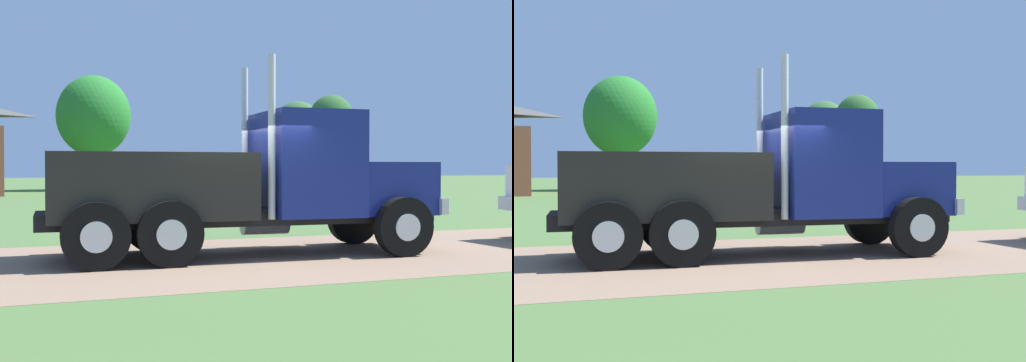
# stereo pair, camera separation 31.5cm
# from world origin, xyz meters

# --- Properties ---
(ground_plane) EXTENTS (200.00, 200.00, 0.00)m
(ground_plane) POSITION_xyz_m (0.00, 0.00, 0.00)
(ground_plane) COLOR #4B6A35
(dirt_track) EXTENTS (120.00, 6.23, 0.01)m
(dirt_track) POSITION_xyz_m (0.00, 0.00, 0.00)
(dirt_track) COLOR #8A6D56
(dirt_track) RESTS_ON ground_plane
(truck_foreground_white) EXTENTS (7.93, 2.87, 3.82)m
(truck_foreground_white) POSITION_xyz_m (0.35, 0.34, 1.35)
(truck_foreground_white) COLOR black
(truck_foreground_white) RESTS_ON ground_plane
(tree_mid) EXTENTS (5.52, 5.52, 8.64)m
(tree_mid) POSITION_xyz_m (1.41, 38.40, 5.59)
(tree_mid) COLOR #513823
(tree_mid) RESTS_ON ground_plane
(tree_right) EXTENTS (3.43, 3.43, 7.18)m
(tree_right) POSITION_xyz_m (18.25, 32.28, 5.24)
(tree_right) COLOR #513823
(tree_right) RESTS_ON ground_plane
(tree_far_right) EXTENTS (4.13, 4.13, 7.05)m
(tree_far_right) POSITION_xyz_m (17.27, 36.32, 4.76)
(tree_far_right) COLOR #513823
(tree_far_right) RESTS_ON ground_plane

